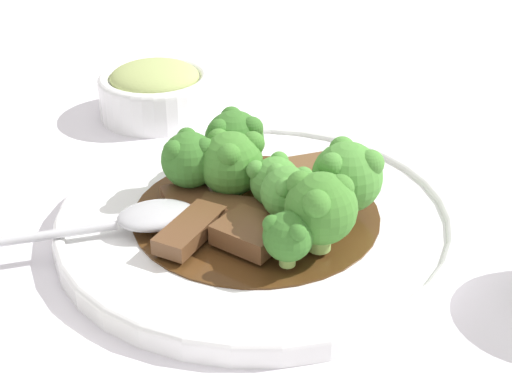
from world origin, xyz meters
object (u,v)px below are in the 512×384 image
Objects in this scene: beef_strip_3 at (190,203)px; serving_spoon at (129,220)px; beef_strip_1 at (192,231)px; broccoli_floret_4 at (287,192)px; broccoli_floret_2 at (288,235)px; broccoli_floret_3 at (234,139)px; beef_strip_2 at (298,173)px; broccoli_floret_6 at (189,159)px; beef_strip_0 at (238,214)px; broccoli_floret_0 at (347,175)px; side_bowl_appetizer at (156,90)px; main_plate at (256,218)px; broccoli_floret_7 at (234,161)px; beef_strip_4 at (250,233)px; broccoli_floret_1 at (318,208)px; broccoli_floret_5 at (275,181)px.

serving_spoon is at bearing -7.02° from beef_strip_3.
broccoli_floret_4 is at bearing 151.36° from beef_strip_1.
beef_strip_1 is 1.38× the size of broccoli_floret_4.
broccoli_floret_2 is 0.74× the size of broccoli_floret_3.
broccoli_floret_6 reaches higher than beef_strip_2.
beef_strip_0 is 1.15× the size of broccoli_floret_0.
main_plate is at bearing 75.72° from side_bowl_appetizer.
beef_strip_3 is at bearing -85.32° from broccoli_floret_2.
beef_strip_3 is 1.56× the size of broccoli_floret_2.
broccoli_floret_4 is 0.28m from side_bowl_appetizer.
broccoli_floret_0 is 0.27× the size of serving_spoon.
main_plate is 5.90× the size of broccoli_floret_7.
broccoli_floret_3 is at bearing -170.97° from serving_spoon.
beef_strip_4 reaches higher than main_plate.
broccoli_floret_6 is (-0.04, -0.06, 0.02)m from beef_strip_1.
main_plate is 4.53× the size of beef_strip_1.
side_bowl_appetizer is (-0.06, -0.31, -0.03)m from broccoli_floret_1.
side_bowl_appetizer reaches higher than beef_strip_1.
broccoli_floret_4 is at bearing -130.96° from broccoli_floret_2.
broccoli_floret_1 is 0.13m from broccoli_floret_3.
broccoli_floret_3 is (-0.06, -0.13, 0.01)m from broccoli_floret_2.
broccoli_floret_2 is 0.94× the size of broccoli_floret_5.
broccoli_floret_1 is 0.50× the size of side_bowl_appetizer.
beef_strip_4 is 1.04× the size of broccoli_floret_7.
beef_strip_3 is 1.20× the size of broccoli_floret_7.
beef_strip_3 is 0.11m from broccoli_floret_2.
broccoli_floret_5 is at bearing 170.12° from beef_strip_0.
broccoli_floret_6 is at bearing -61.85° from broccoli_floret_5.
beef_strip_0 is 0.09m from broccoli_floret_0.
broccoli_floret_1 is 0.10m from broccoli_floret_7.
serving_spoon is at bearing -10.42° from beef_strip_2.
main_plate is 5.70× the size of beef_strip_4.
broccoli_floret_4 is at bearing -11.84° from broccoli_floret_0.
beef_strip_4 reaches higher than beef_strip_2.
broccoli_floret_6 is 0.07m from serving_spoon.
side_bowl_appetizer reaches higher than beef_strip_2.
broccoli_floret_5 is at bearing 118.15° from broccoli_floret_6.
broccoli_floret_2 is at bearing 66.81° from main_plate.
beef_strip_4 is 0.06m from broccoli_floret_1.
broccoli_floret_4 reaches higher than serving_spoon.
broccoli_floret_2 is at bearing 86.60° from broccoli_floret_6.
beef_strip_2 is (-0.06, -0.01, 0.02)m from main_plate.
broccoli_floret_7 is at bearing -107.93° from broccoli_floret_2.
beef_strip_4 is at bearing -4.40° from broccoli_floret_4.
broccoli_floret_3 is at bearing -145.37° from beef_strip_1.
broccoli_floret_3 is (-0.03, -0.13, -0.00)m from broccoli_floret_1.
beef_strip_3 is 0.12m from broccoli_floret_0.
broccoli_floret_0 is at bearing 148.64° from serving_spoon.
broccoli_floret_7 is at bearing -57.97° from broccoli_floret_0.
main_plate is 0.08m from broccoli_floret_0.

